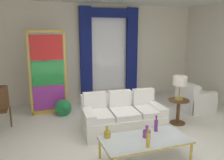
% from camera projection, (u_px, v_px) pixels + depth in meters
% --- Properties ---
extents(ground_plane, '(16.00, 16.00, 0.00)m').
position_uv_depth(ground_plane, '(125.00, 138.00, 4.81)').
color(ground_plane, white).
extents(wall_rear, '(8.00, 0.12, 3.00)m').
position_uv_depth(wall_rear, '(89.00, 53.00, 7.32)').
color(wall_rear, silver).
rests_on(wall_rear, ground).
extents(curtained_window, '(2.00, 0.17, 2.70)m').
position_uv_depth(curtained_window, '(109.00, 45.00, 7.32)').
color(curtained_window, white).
rests_on(curtained_window, ground).
extents(couch_white_long, '(1.81, 1.03, 0.86)m').
position_uv_depth(couch_white_long, '(122.00, 116.00, 5.18)').
color(couch_white_long, white).
rests_on(couch_white_long, ground).
extents(coffee_table, '(1.49, 0.72, 0.41)m').
position_uv_depth(coffee_table, '(145.00, 140.00, 3.89)').
color(coffee_table, silver).
rests_on(coffee_table, ground).
extents(bottle_blue_decanter, '(0.11, 0.11, 0.21)m').
position_uv_depth(bottle_blue_decanter, '(107.00, 134.00, 3.91)').
color(bottle_blue_decanter, gold).
rests_on(bottle_blue_decanter, coffee_table).
extents(bottle_crystal_tall, '(0.06, 0.06, 0.30)m').
position_uv_depth(bottle_crystal_tall, '(156.00, 125.00, 4.15)').
color(bottle_crystal_tall, '#753384').
rests_on(bottle_crystal_tall, coffee_table).
extents(bottle_amber_squat, '(0.06, 0.06, 0.31)m').
position_uv_depth(bottle_amber_squat, '(148.00, 140.00, 3.58)').
color(bottle_amber_squat, gold).
rests_on(bottle_amber_squat, coffee_table).
extents(bottle_ruby_flask, '(0.13, 0.13, 0.22)m').
position_uv_depth(bottle_ruby_flask, '(147.00, 133.00, 3.92)').
color(bottle_ruby_flask, '#753384').
rests_on(bottle_ruby_flask, coffee_table).
extents(armchair_white, '(0.83, 0.83, 0.80)m').
position_uv_depth(armchair_white, '(194.00, 100.00, 6.45)').
color(armchair_white, white).
rests_on(armchair_white, ground).
extents(stained_glass_divider, '(0.95, 0.05, 2.20)m').
position_uv_depth(stained_glass_divider, '(48.00, 75.00, 6.02)').
color(stained_glass_divider, gold).
rests_on(stained_glass_divider, ground).
extents(peacock_figurine, '(0.44, 0.60, 0.50)m').
position_uv_depth(peacock_figurine, '(64.00, 109.00, 5.95)').
color(peacock_figurine, beige).
rests_on(peacock_figurine, ground).
extents(round_side_table, '(0.48, 0.48, 0.59)m').
position_uv_depth(round_side_table, '(178.00, 109.00, 5.49)').
color(round_side_table, brown).
rests_on(round_side_table, ground).
extents(table_lamp_brass, '(0.32, 0.32, 0.57)m').
position_uv_depth(table_lamp_brass, '(180.00, 82.00, 5.34)').
color(table_lamp_brass, '#B29338').
rests_on(table_lamp_brass, round_side_table).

